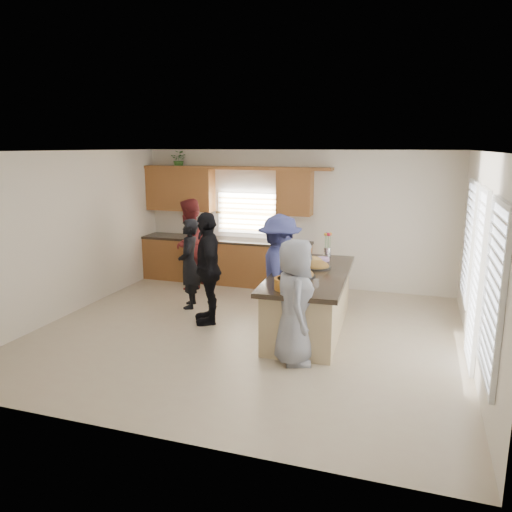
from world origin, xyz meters
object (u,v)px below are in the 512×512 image
(woman_left_mid, at_px, (190,244))
(woman_left_front, at_px, (208,268))
(salad_bowl, at_px, (290,283))
(woman_left_back, at_px, (189,264))
(island, at_px, (309,303))
(woman_right_back, at_px, (280,272))
(woman_right_front, at_px, (295,302))

(woman_left_mid, relative_size, woman_left_front, 1.00)
(salad_bowl, bearing_deg, woman_left_back, 146.49)
(woman_left_mid, xyz_separation_m, woman_left_front, (1.18, -1.78, 0.00))
(island, bearing_deg, woman_right_back, -178.74)
(woman_left_back, relative_size, woman_right_back, 0.88)
(woman_left_mid, distance_m, woman_right_back, 2.89)
(salad_bowl, height_order, woman_left_front, woman_left_front)
(woman_left_mid, bearing_deg, woman_left_back, 21.72)
(woman_right_back, bearing_deg, woman_left_mid, 32.67)
(salad_bowl, bearing_deg, island, 86.02)
(woman_left_back, bearing_deg, woman_right_front, 33.92)
(woman_right_front, bearing_deg, island, -14.79)
(island, distance_m, woman_left_front, 1.74)
(woman_left_back, distance_m, woman_left_mid, 1.27)
(island, xyz_separation_m, salad_bowl, (-0.07, -1.00, 0.58))
(woman_left_mid, bearing_deg, woman_left_front, 30.10)
(island, height_order, woman_left_mid, woman_left_mid)
(island, distance_m, woman_left_back, 2.38)
(island, bearing_deg, woman_right_front, -89.91)
(woman_left_mid, bearing_deg, woman_right_front, 41.99)
(woman_left_front, xyz_separation_m, woman_right_front, (1.73, -1.09, -0.07))
(island, distance_m, woman_right_back, 0.67)
(woman_right_back, bearing_deg, woman_left_front, 73.30)
(woman_left_back, relative_size, woman_left_mid, 0.88)
(woman_left_mid, bearing_deg, woman_right_back, 51.45)
(woman_left_back, bearing_deg, woman_left_mid, -175.00)
(woman_right_front, bearing_deg, salad_bowl, 11.81)
(salad_bowl, relative_size, woman_left_mid, 0.23)
(woman_left_back, bearing_deg, woman_right_back, 54.14)
(woman_right_front, bearing_deg, woman_left_back, 36.40)
(woman_left_front, bearing_deg, island, 67.62)
(island, distance_m, salad_bowl, 1.16)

